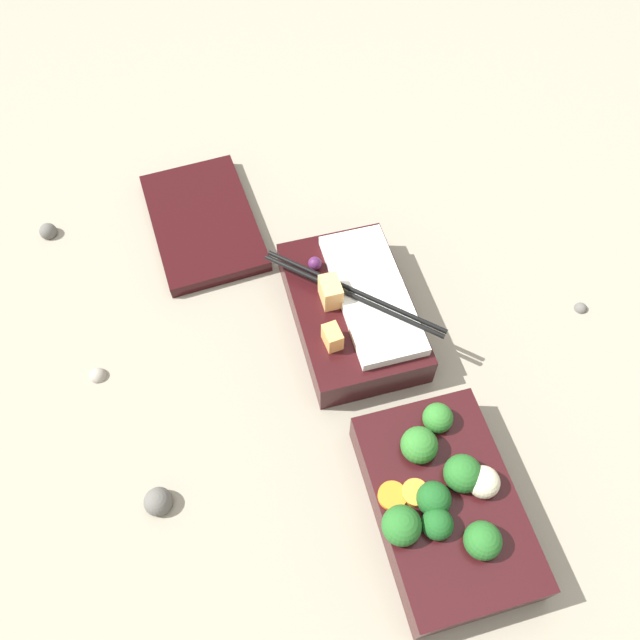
{
  "coord_description": "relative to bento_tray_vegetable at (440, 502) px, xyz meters",
  "views": [
    {
      "loc": [
        -0.24,
        0.16,
        0.61
      ],
      "look_at": [
        0.11,
        0.06,
        0.04
      ],
      "focal_mm": 35.0,
      "sensor_mm": 36.0,
      "label": 1
    }
  ],
  "objects": [
    {
      "name": "pebble_0",
      "position": [
        0.24,
        0.31,
        -0.02
      ],
      "size": [
        0.02,
        0.02,
        0.02
      ],
      "primitive_type": "sphere",
      "color": "gray",
      "rests_on": "ground_plane"
    },
    {
      "name": "pebble_2",
      "position": [
        0.46,
        0.35,
        -0.02
      ],
      "size": [
        0.02,
        0.02,
        0.02
      ],
      "primitive_type": "sphere",
      "color": "#595651",
      "rests_on": "ground_plane"
    },
    {
      "name": "pebble_3",
      "position": [
        0.18,
        -0.25,
        -0.02
      ],
      "size": [
        0.01,
        0.01,
        0.01
      ],
      "primitive_type": "sphere",
      "color": "#595651",
      "rests_on": "ground_plane"
    },
    {
      "name": "bento_tray_vegetable",
      "position": [
        0.0,
        0.0,
        0.0
      ],
      "size": [
        0.2,
        0.13,
        0.07
      ],
      "color": "black",
      "rests_on": "ground_plane"
    },
    {
      "name": "bento_lid",
      "position": [
        0.42,
        0.16,
        -0.02
      ],
      "size": [
        0.2,
        0.14,
        0.02
      ],
      "primitive_type": "cube",
      "rotation": [
        0.0,
        0.0,
        0.07
      ],
      "color": "black",
      "rests_on": "ground_plane"
    },
    {
      "name": "bento_tray_rice",
      "position": [
        0.23,
        0.01,
        -0.0
      ],
      "size": [
        0.2,
        0.17,
        0.07
      ],
      "color": "black",
      "rests_on": "ground_plane"
    },
    {
      "name": "ground_plane",
      "position": [
        0.11,
        -0.0,
        -0.03
      ],
      "size": [
        3.0,
        3.0,
        0.0
      ],
      "primitive_type": "plane",
      "color": "gray"
    },
    {
      "name": "pebble_1",
      "position": [
        0.08,
        0.26,
        -0.02
      ],
      "size": [
        0.03,
        0.03,
        0.03
      ],
      "primitive_type": "sphere",
      "color": "#595651",
      "rests_on": "ground_plane"
    }
  ]
}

